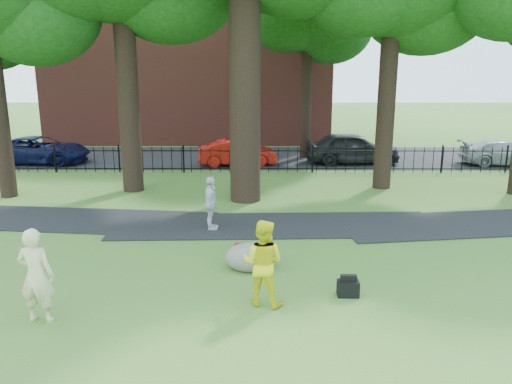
{
  "coord_description": "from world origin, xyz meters",
  "views": [
    {
      "loc": [
        0.47,
        -10.83,
        4.76
      ],
      "look_at": [
        0.41,
        2.0,
        1.55
      ],
      "focal_mm": 35.0,
      "sensor_mm": 36.0,
      "label": 1
    }
  ],
  "objects_px": {
    "woman": "(36,276)",
    "boulder": "(250,255)",
    "red_sedan": "(237,153)",
    "man": "(263,263)"
  },
  "relations": [
    {
      "from": "woman",
      "to": "boulder",
      "type": "height_order",
      "value": "woman"
    },
    {
      "from": "boulder",
      "to": "red_sedan",
      "type": "relative_size",
      "value": 0.31
    },
    {
      "from": "woman",
      "to": "man",
      "type": "height_order",
      "value": "woman"
    },
    {
      "from": "man",
      "to": "red_sedan",
      "type": "xyz_separation_m",
      "value": [
        -1.14,
        15.09,
        -0.27
      ]
    },
    {
      "from": "woman",
      "to": "man",
      "type": "bearing_deg",
      "value": -165.37
    },
    {
      "from": "red_sedan",
      "to": "boulder",
      "type": "bearing_deg",
      "value": 177.75
    },
    {
      "from": "man",
      "to": "red_sedan",
      "type": "height_order",
      "value": "man"
    },
    {
      "from": "man",
      "to": "boulder",
      "type": "distance_m",
      "value": 1.95
    },
    {
      "from": "man",
      "to": "boulder",
      "type": "xyz_separation_m",
      "value": [
        -0.29,
        1.85,
        -0.55
      ]
    },
    {
      "from": "red_sedan",
      "to": "man",
      "type": "bearing_deg",
      "value": 178.39
    }
  ]
}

